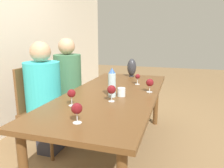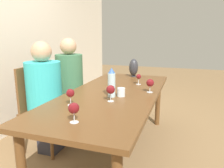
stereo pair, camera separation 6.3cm
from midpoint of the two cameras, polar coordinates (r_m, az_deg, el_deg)
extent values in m
plane|color=olive|center=(2.62, -0.52, -17.72)|extent=(14.00, 14.00, 0.00)
cube|color=brown|center=(2.35, -0.56, -2.71)|extent=(2.22, 0.93, 0.04)
cylinder|color=brown|center=(3.33, 10.87, -4.71)|extent=(0.07, 0.07, 0.69)
cylinder|color=brown|center=(3.48, -1.24, -3.72)|extent=(0.07, 0.07, 0.69)
cylinder|color=#ADCCD6|center=(2.16, -0.85, -0.26)|extent=(0.08, 0.08, 0.24)
cone|color=#33599E|center=(2.13, -0.86, 3.57)|extent=(0.07, 0.07, 0.05)
cylinder|color=silver|center=(2.19, 1.65, -2.12)|extent=(0.08, 0.08, 0.09)
cylinder|color=#2D2D33|center=(3.23, 4.54, 2.09)|extent=(0.07, 0.07, 0.01)
ellipsoid|color=#2D2D33|center=(3.21, 4.58, 4.40)|extent=(0.13, 0.13, 0.25)
cylinder|color=silver|center=(1.59, -10.26, -9.89)|extent=(0.06, 0.06, 0.00)
cylinder|color=silver|center=(1.57, -10.31, -8.67)|extent=(0.01, 0.01, 0.07)
sphere|color=maroon|center=(1.55, -10.41, -6.31)|extent=(0.08, 0.08, 0.08)
cylinder|color=silver|center=(1.96, -11.34, -5.50)|extent=(0.06, 0.06, 0.00)
cylinder|color=silver|center=(1.94, -11.39, -4.39)|extent=(0.01, 0.01, 0.08)
sphere|color=maroon|center=(1.93, -11.48, -2.41)|extent=(0.07, 0.07, 0.07)
cylinder|color=silver|center=(2.04, -1.02, -4.52)|extent=(0.06, 0.06, 0.00)
cylinder|color=silver|center=(2.02, -1.03, -3.45)|extent=(0.01, 0.01, 0.08)
sphere|color=maroon|center=(2.01, -1.04, -1.45)|extent=(0.08, 0.08, 0.08)
cylinder|color=silver|center=(2.39, 9.02, -2.05)|extent=(0.06, 0.06, 0.00)
cylinder|color=silver|center=(2.38, 9.05, -1.25)|extent=(0.01, 0.01, 0.07)
sphere|color=maroon|center=(2.36, 9.10, 0.36)|extent=(0.08, 0.08, 0.08)
cylinder|color=silver|center=(2.74, 5.99, -0.04)|extent=(0.06, 0.06, 0.00)
cylinder|color=silver|center=(2.73, 6.01, 0.71)|extent=(0.01, 0.01, 0.07)
sphere|color=maroon|center=(2.72, 6.04, 1.98)|extent=(0.06, 0.06, 0.06)
cube|color=brown|center=(2.64, -17.82, -7.13)|extent=(0.44, 0.44, 0.04)
cube|color=brown|center=(2.69, -21.72, -1.11)|extent=(0.40, 0.03, 0.50)
cylinder|color=brown|center=(2.49, -16.28, -14.27)|extent=(0.04, 0.04, 0.44)
cylinder|color=brown|center=(2.78, -11.94, -11.06)|extent=(0.04, 0.04, 0.44)
cylinder|color=brown|center=(2.71, -23.19, -12.58)|extent=(0.04, 0.04, 0.44)
cylinder|color=brown|center=(2.98, -18.45, -9.84)|extent=(0.04, 0.04, 0.44)
cube|color=brown|center=(3.11, -11.76, -3.79)|extent=(0.44, 0.44, 0.04)
cube|color=brown|center=(3.14, -15.18, 1.30)|extent=(0.40, 0.03, 0.50)
cylinder|color=brown|center=(2.94, -10.05, -9.61)|extent=(0.04, 0.04, 0.44)
cylinder|color=brown|center=(3.26, -7.00, -7.24)|extent=(0.04, 0.04, 0.44)
cylinder|color=brown|center=(3.13, -16.33, -8.58)|extent=(0.04, 0.04, 0.44)
cylinder|color=brown|center=(3.43, -12.85, -6.47)|extent=(0.04, 0.04, 0.44)
cube|color=#2D2D38|center=(2.69, -16.27, -11.74)|extent=(0.29, 0.22, 0.48)
cylinder|color=#33B7BC|center=(2.56, -18.28, -0.78)|extent=(0.39, 0.39, 0.56)
sphere|color=tan|center=(2.50, -18.91, 7.99)|extent=(0.22, 0.22, 0.22)
cube|color=#2D2D38|center=(3.15, -10.55, -7.73)|extent=(0.27, 0.20, 0.48)
cylinder|color=#3D704C|center=(3.03, -12.03, 1.95)|extent=(0.36, 0.36, 0.59)
sphere|color=tan|center=(2.99, -12.40, 9.61)|extent=(0.22, 0.22, 0.22)
camera|label=1|loc=(0.03, -90.79, -0.18)|focal=35.00mm
camera|label=2|loc=(0.03, 89.21, 0.18)|focal=35.00mm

